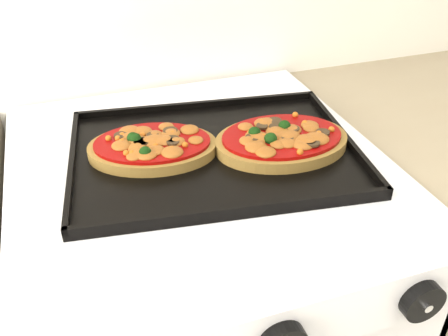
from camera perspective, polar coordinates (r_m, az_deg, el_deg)
name	(u,v)px	position (r m, az deg, el deg)	size (l,w,h in m)	color
control_panel	(275,330)	(0.62, 5.86, -17.96)	(0.60, 0.02, 0.09)	white
knob_right	(422,301)	(0.70, 21.71, -13.98)	(0.06, 0.06, 0.02)	black
baking_tray	(214,151)	(0.80, -1.16, 1.97)	(0.45, 0.33, 0.02)	black
pizza_left	(152,145)	(0.80, -8.18, 2.56)	(0.21, 0.14, 0.03)	olive
pizza_right	(282,139)	(0.81, 6.60, 3.30)	(0.22, 0.16, 0.03)	olive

